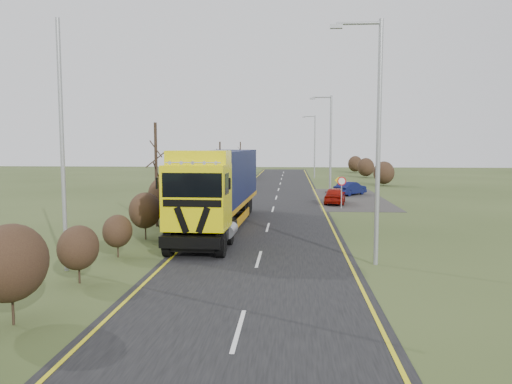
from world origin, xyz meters
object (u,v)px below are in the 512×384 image
Objects in this scene: streetlight_near at (375,132)px; car_blue_sedan at (350,189)px; lorry at (219,184)px; speed_sign at (342,186)px; car_red_hatchback at (335,196)px.

car_blue_sedan is at bearing 85.20° from streetlight_near.
lorry is 21.58m from car_blue_sedan.
lorry is 11.32m from streetlight_near.
streetlight_near is (-2.30, -27.36, 4.67)m from car_blue_sedan.
car_red_hatchback is at bearing 94.21° from speed_sign.
car_blue_sedan is (2.05, 6.98, -0.04)m from car_red_hatchback.
speed_sign is at bearing 51.52° from lorry.
lorry is 6.80× the size of speed_sign.
car_red_hatchback reaches higher than car_blue_sedan.
streetlight_near is at bearing 97.14° from car_red_hatchback.
lorry is at bearing 101.62° from car_blue_sedan.
speed_sign is (0.22, -3.02, 1.01)m from car_red_hatchback.
car_red_hatchback is 1.66× the size of speed_sign.
car_red_hatchback is 3.19m from speed_sign.
streetlight_near reaches higher than speed_sign.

